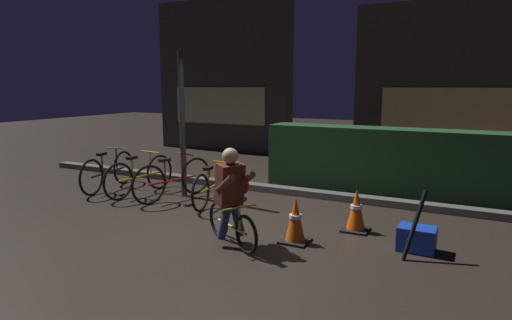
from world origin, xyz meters
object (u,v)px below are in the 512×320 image
Objects in this scene: parked_bike_center_right at (213,186)px; cyclist at (232,196)px; parked_bike_leftmost at (108,171)px; traffic_cone_far at (356,211)px; parked_bike_left_mid at (140,176)px; traffic_cone_near at (295,220)px; street_post at (182,126)px; closed_umbrella at (415,225)px; parked_bike_center_left at (174,179)px; blue_crate at (417,239)px.

parked_bike_center_right is 1.23× the size of cyclist.
parked_bike_leftmost reaches higher than traffic_cone_far.
parked_bike_left_mid is 3.64m from traffic_cone_near.
street_post is 3.16m from traffic_cone_near.
parked_bike_left_mid is (-0.79, -0.27, -0.94)m from street_post.
closed_umbrella is at bearing -37.49° from traffic_cone_far.
street_post is at bearing -66.02° from parked_bike_left_mid.
blue_crate is (4.17, -0.64, -0.21)m from parked_bike_center_left.
street_post is 4.28× the size of traffic_cone_far.
parked_bike_center_left reaches higher than parked_bike_left_mid.
traffic_cone_near is (2.70, -1.30, -1.00)m from street_post.
traffic_cone_far is at bearing -8.76° from street_post.
parked_bike_left_mid is at bearing 163.63° from traffic_cone_near.
blue_crate is (4.14, -0.90, -1.14)m from street_post.
closed_umbrella reaches higher than parked_bike_center_left.
blue_crate is 0.35m from closed_umbrella.
traffic_cone_far is 1.37× the size of blue_crate.
street_post is at bearing 154.29° from traffic_cone_near.
traffic_cone_near is 1.37× the size of blue_crate.
parked_bike_center_right is 3.47m from closed_umbrella.
parked_bike_center_left is (-0.03, -0.26, -0.93)m from street_post.
traffic_cone_near is 0.99m from traffic_cone_far.
parked_bike_center_left is 1.34× the size of cyclist.
traffic_cone_far reaches higher than blue_crate.
parked_bike_left_mid is 4.97m from blue_crate.
street_post is 1.88m from parked_bike_leftmost.
street_post is 1.55× the size of parked_bike_center_left.
traffic_cone_near is at bearing -25.71° from street_post.
closed_umbrella reaches higher than parked_bike_left_mid.
parked_bike_center_left is 2.78× the size of traffic_cone_near.
blue_crate is at bearing -106.67° from parked_bike_leftmost.
parked_bike_center_right is 2.53m from traffic_cone_far.
parked_bike_leftmost is 5.79m from blue_crate.
parked_bike_center_left is 4.22m from blue_crate.
parked_bike_left_mid is (0.82, -0.03, -0.00)m from parked_bike_leftmost.
cyclist is at bearing -40.59° from street_post.
parked_bike_center_left is (0.76, 0.01, 0.01)m from parked_bike_left_mid.
cyclist is 2.21m from closed_umbrella.
parked_bike_center_right is at bearing -73.88° from parked_bike_center_left.
parked_bike_center_right is 2.19m from traffic_cone_near.
parked_bike_left_mid is 0.76m from parked_bike_center_left.
parked_bike_leftmost is 1.58m from parked_bike_center_left.
traffic_cone_near is 1.50m from blue_crate.
cyclist is at bearing -110.39° from parked_bike_center_left.
parked_bike_center_right is 3.48× the size of blue_crate.
street_post is at bearing 106.06° from closed_umbrella.
parked_bike_center_left reaches higher than parked_bike_center_right.
parked_bike_center_right is (1.57, 0.03, -0.03)m from parked_bike_left_mid.
traffic_cone_far is at bearing -88.38° from parked_bike_left_mid.
blue_crate is at bearing -12.28° from street_post.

